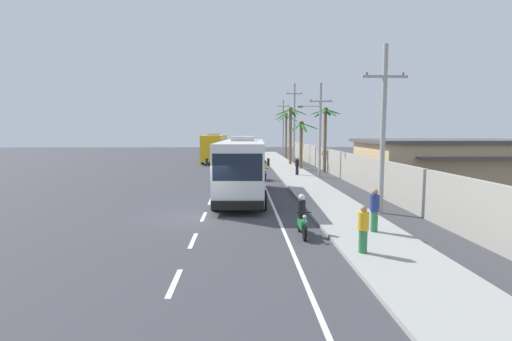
{
  "coord_description": "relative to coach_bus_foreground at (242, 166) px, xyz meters",
  "views": [
    {
      "loc": [
        1.85,
        -17.98,
        4.14
      ],
      "look_at": [
        2.74,
        5.41,
        1.7
      ],
      "focal_mm": 26.71,
      "sensor_mm": 36.0,
      "label": 1
    }
  ],
  "objects": [
    {
      "name": "motorcycle_trailing",
      "position": [
        2.35,
        -8.7,
        -1.31
      ],
      "size": [
        0.56,
        1.96,
        1.64
      ],
      "color": "black",
      "rests_on": "ground"
    },
    {
      "name": "palm_nearest",
      "position": [
        8.32,
        14.43,
        2.56
      ],
      "size": [
        3.14,
        2.91,
        6.5
      ],
      "color": "brown",
      "rests_on": "ground"
    },
    {
      "name": "pedestrian_far_walk",
      "position": [
        3.95,
        -11.34,
        -1.02
      ],
      "size": [
        0.36,
        0.36,
        1.57
      ],
      "rotation": [
        0.0,
        0.0,
        0.22
      ],
      "color": "#2D7A47",
      "rests_on": "sidewalk_kerb"
    },
    {
      "name": "palm_fourth",
      "position": [
        5.9,
        22.55,
        2.81
      ],
      "size": [
        3.87,
        3.85,
        7.02
      ],
      "color": "brown",
      "rests_on": "ground"
    },
    {
      "name": "utility_pole_nearest",
      "position": [
        6.99,
        -4.73,
        2.37
      ],
      "size": [
        2.26,
        0.24,
        8.34
      ],
      "color": "#9E9E99",
      "rests_on": "ground"
    },
    {
      "name": "roadside_building",
      "position": [
        14.95,
        3.9,
        -0.19
      ],
      "size": [
        12.12,
        8.58,
        3.53
      ],
      "color": "tan",
      "rests_on": "ground"
    },
    {
      "name": "pedestrian_midwalk",
      "position": [
        5.24,
        -8.75,
        -0.93
      ],
      "size": [
        0.36,
        0.36,
        1.71
      ],
      "rotation": [
        0.0,
        0.0,
        4.97
      ],
      "color": "#2D7A47",
      "rests_on": "sidewalk_kerb"
    },
    {
      "name": "coach_bus_foreground",
      "position": [
        0.0,
        0.0,
        0.0
      ],
      "size": [
        3.35,
        11.04,
        3.79
      ],
      "color": "silver",
      "rests_on": "ground"
    },
    {
      "name": "utility_pole_far",
      "position": [
        6.78,
        25.67,
        3.31
      ],
      "size": [
        2.15,
        0.24,
        10.16
      ],
      "color": "#9E9E99",
      "rests_on": "ground"
    },
    {
      "name": "coach_bus_far_lane",
      "position": [
        -3.58,
        27.39,
        0.03
      ],
      "size": [
        3.14,
        11.18,
        3.86
      ],
      "color": "gold",
      "rests_on": "ground"
    },
    {
      "name": "sidewalk_kerb",
      "position": [
        4.92,
        4.56,
        -1.9
      ],
      "size": [
        3.2,
        90.0,
        0.14
      ],
      "primitive_type": "cube",
      "color": "#999993",
      "rests_on": "ground"
    },
    {
      "name": "utility_pole_distant",
      "position": [
        7.0,
        40.87,
        2.89
      ],
      "size": [
        2.18,
        0.24,
        9.3
      ],
      "color": "#9E9E99",
      "rests_on": "ground"
    },
    {
      "name": "pedestrian_near_kerb",
      "position": [
        5.04,
        10.98,
        -0.97
      ],
      "size": [
        0.36,
        0.36,
        1.65
      ],
      "rotation": [
        0.0,
        0.0,
        3.71
      ],
      "color": "black",
      "rests_on": "sidewalk_kerb"
    },
    {
      "name": "utility_pole_mid",
      "position": [
        6.92,
        10.47,
        2.47
      ],
      "size": [
        3.08,
        0.24,
        8.35
      ],
      "color": "#9E9E99",
      "rests_on": "ground"
    },
    {
      "name": "palm_second",
      "position": [
        6.32,
        17.02,
        1.58
      ],
      "size": [
        3.22,
        3.4,
        5.21
      ],
      "color": "brown",
      "rests_on": "ground"
    },
    {
      "name": "palm_third",
      "position": [
        6.52,
        32.43,
        2.89
      ],
      "size": [
        3.47,
        3.76,
        6.73
      ],
      "color": "brown",
      "rests_on": "ground"
    },
    {
      "name": "lane_markings",
      "position": [
        0.38,
        9.32,
        -1.97
      ],
      "size": [
        3.74,
        71.0,
        0.01
      ],
      "color": "white",
      "rests_on": "ground"
    },
    {
      "name": "ground_plane",
      "position": [
        -1.88,
        -5.44,
        -1.97
      ],
      "size": [
        160.0,
        160.0,
        0.0
      ],
      "primitive_type": "plane",
      "color": "#3A3A3F"
    },
    {
      "name": "boundary_wall",
      "position": [
        8.72,
        8.56,
        -0.8
      ],
      "size": [
        0.24,
        60.0,
        2.34
      ],
      "primitive_type": "cube",
      "color": "#9E998E",
      "rests_on": "ground"
    },
    {
      "name": "motorcycle_beside_bus",
      "position": [
        1.92,
        8.42,
        -1.3
      ],
      "size": [
        0.56,
        1.96,
        1.67
      ],
      "color": "black",
      "rests_on": "ground"
    }
  ]
}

